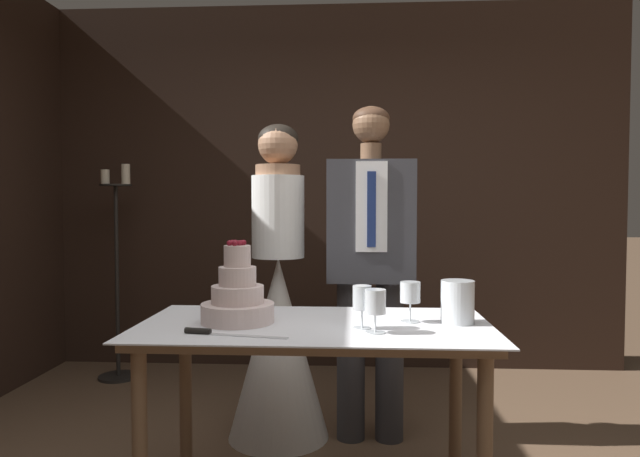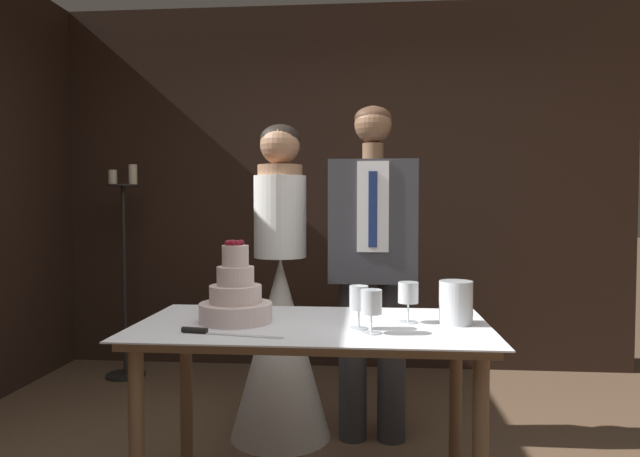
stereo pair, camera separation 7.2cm
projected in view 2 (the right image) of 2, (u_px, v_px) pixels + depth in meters
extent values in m
cube|color=black|center=(336.00, 188.00, 4.42)|extent=(4.45, 0.12, 2.77)
cylinder|color=#8E6B4C|center=(137.00, 448.00, 2.07)|extent=(0.06, 0.06, 0.74)
cylinder|color=#8E6B4C|center=(186.00, 396.00, 2.63)|extent=(0.06, 0.06, 0.74)
cylinder|color=#8E6B4C|center=(456.00, 404.00, 2.53)|extent=(0.06, 0.06, 0.74)
cube|color=#8E6B4C|center=(312.00, 329.00, 2.28)|extent=(1.34, 0.68, 0.03)
cube|color=white|center=(312.00, 324.00, 2.28)|extent=(1.40, 0.74, 0.01)
cylinder|color=beige|center=(236.00, 312.00, 2.31)|extent=(0.29, 0.29, 0.08)
cylinder|color=beige|center=(236.00, 294.00, 2.31)|extent=(0.21, 0.21, 0.07)
cylinder|color=beige|center=(235.00, 276.00, 2.30)|extent=(0.15, 0.15, 0.08)
cylinder|color=beige|center=(235.00, 256.00, 2.30)|extent=(0.11, 0.11, 0.09)
sphere|color=maroon|center=(239.00, 243.00, 2.30)|extent=(0.02, 0.02, 0.02)
sphere|color=maroon|center=(242.00, 243.00, 2.31)|extent=(0.02, 0.02, 0.02)
sphere|color=maroon|center=(234.00, 242.00, 2.32)|extent=(0.02, 0.02, 0.02)
sphere|color=maroon|center=(230.00, 243.00, 2.31)|extent=(0.02, 0.02, 0.02)
sphere|color=maroon|center=(227.00, 243.00, 2.28)|extent=(0.02, 0.02, 0.02)
sphere|color=maroon|center=(232.00, 243.00, 2.27)|extent=(0.02, 0.02, 0.02)
sphere|color=maroon|center=(237.00, 243.00, 2.29)|extent=(0.02, 0.02, 0.02)
cube|color=silver|center=(244.00, 336.00, 2.06)|extent=(0.29, 0.07, 0.00)
cylinder|color=black|center=(195.00, 330.00, 2.11)|extent=(0.10, 0.04, 0.02)
cylinder|color=silver|center=(408.00, 322.00, 2.30)|extent=(0.08, 0.08, 0.00)
cylinder|color=silver|center=(408.00, 312.00, 2.30)|extent=(0.01, 0.01, 0.08)
cylinder|color=silver|center=(408.00, 292.00, 2.29)|extent=(0.08, 0.08, 0.08)
cylinder|color=silver|center=(359.00, 328.00, 2.18)|extent=(0.07, 0.07, 0.00)
cylinder|color=silver|center=(359.00, 319.00, 2.18)|extent=(0.01, 0.01, 0.07)
cylinder|color=silver|center=(359.00, 298.00, 2.18)|extent=(0.07, 0.07, 0.09)
cylinder|color=silver|center=(371.00, 333.00, 2.11)|extent=(0.07, 0.07, 0.00)
cylinder|color=silver|center=(371.00, 323.00, 2.11)|extent=(0.01, 0.01, 0.07)
cylinder|color=silver|center=(371.00, 302.00, 2.10)|extent=(0.08, 0.08, 0.09)
cylinder|color=maroon|center=(371.00, 309.00, 2.10)|extent=(0.06, 0.06, 0.04)
cylinder|color=silver|center=(456.00, 302.00, 2.27)|extent=(0.13, 0.13, 0.17)
cylinder|color=beige|center=(456.00, 314.00, 2.27)|extent=(0.06, 0.06, 0.08)
sphere|color=#F9CC4C|center=(456.00, 302.00, 2.27)|extent=(0.02, 0.02, 0.02)
cone|color=white|center=(281.00, 347.00, 3.07)|extent=(0.54, 0.54, 0.97)
cylinder|color=white|center=(280.00, 217.00, 3.03)|extent=(0.28, 0.28, 0.44)
cylinder|color=#A37556|center=(280.00, 170.00, 3.02)|extent=(0.24, 0.24, 0.06)
sphere|color=#A37556|center=(280.00, 145.00, 3.02)|extent=(0.21, 0.21, 0.21)
ellipsoid|color=black|center=(280.00, 139.00, 3.03)|extent=(0.22, 0.22, 0.16)
cylinder|color=#38383D|center=(353.00, 360.00, 3.03)|extent=(0.15, 0.15, 0.85)
cylinder|color=#38383D|center=(392.00, 361.00, 3.02)|extent=(0.15, 0.15, 0.85)
cube|color=#38383D|center=(373.00, 221.00, 2.99)|extent=(0.46, 0.24, 0.64)
cube|color=white|center=(373.00, 207.00, 2.87)|extent=(0.16, 0.01, 0.46)
cube|color=navy|center=(373.00, 209.00, 2.86)|extent=(0.04, 0.01, 0.38)
cylinder|color=brown|center=(373.00, 152.00, 2.98)|extent=(0.11, 0.11, 0.09)
sphere|color=brown|center=(373.00, 125.00, 2.97)|extent=(0.19, 0.19, 0.19)
ellipsoid|color=#472D1E|center=(373.00, 118.00, 2.98)|extent=(0.19, 0.19, 0.13)
cylinder|color=black|center=(126.00, 375.00, 4.15)|extent=(0.28, 0.28, 0.02)
cylinder|color=black|center=(124.00, 281.00, 4.12)|extent=(0.03, 0.03, 1.37)
cylinder|color=black|center=(123.00, 185.00, 4.09)|extent=(0.22, 0.22, 0.01)
cylinder|color=beige|center=(113.00, 177.00, 4.10)|extent=(0.06, 0.06, 0.10)
cylinder|color=beige|center=(133.00, 174.00, 4.08)|extent=(0.06, 0.06, 0.14)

